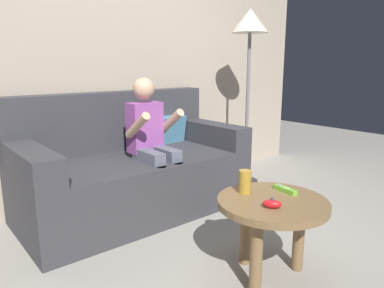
{
  "coord_description": "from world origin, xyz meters",
  "views": [
    {
      "loc": [
        -1.26,
        -1.07,
        1.09
      ],
      "look_at": [
        0.11,
        0.6,
        0.61
      ],
      "focal_mm": 33.59,
      "sensor_mm": 36.0,
      "label": 1
    }
  ],
  "objects": [
    {
      "name": "game_remote_lime_near_edge",
      "position": [
        0.26,
        0.01,
        0.44
      ],
      "size": [
        0.05,
        0.14,
        0.03
      ],
      "color": "#72C638",
      "rests_on": "coffee_table"
    },
    {
      "name": "nunchuk_red",
      "position": [
        0.03,
        -0.08,
        0.45
      ],
      "size": [
        0.09,
        0.1,
        0.05
      ],
      "color": "red",
      "rests_on": "coffee_table"
    },
    {
      "name": "couch",
      "position": [
        0.03,
        1.21,
        0.31
      ],
      "size": [
        1.64,
        0.8,
        0.88
      ],
      "color": "#38383D",
      "rests_on": "ground"
    },
    {
      "name": "person_seated_on_couch",
      "position": [
        0.09,
        1.03,
        0.57
      ],
      "size": [
        0.33,
        0.41,
        1.0
      ],
      "color": "slate",
      "rests_on": "ground"
    },
    {
      "name": "ground_plane",
      "position": [
        0.0,
        0.0,
        0.0
      ],
      "size": [
        9.24,
        9.24,
        0.0
      ],
      "primitive_type": "plane",
      "color": "#9E998E"
    },
    {
      "name": "soda_can",
      "position": [
        0.09,
        0.14,
        0.49
      ],
      "size": [
        0.07,
        0.07,
        0.12
      ],
      "primitive_type": "cylinder",
      "color": "#B78C2D",
      "rests_on": "coffee_table"
    },
    {
      "name": "floor_lamp",
      "position": [
        1.18,
        1.12,
        1.34
      ],
      "size": [
        0.32,
        0.32,
        1.56
      ],
      "color": "black",
      "rests_on": "ground"
    },
    {
      "name": "wall_back",
      "position": [
        0.0,
        1.6,
        1.25
      ],
      "size": [
        4.62,
        0.05,
        2.5
      ],
      "primitive_type": "cube",
      "color": "#B2A38E",
      "rests_on": "ground"
    },
    {
      "name": "coffee_table",
      "position": [
        0.12,
        -0.01,
        0.35
      ],
      "size": [
        0.56,
        0.56,
        0.43
      ],
      "color": "brown",
      "rests_on": "ground"
    }
  ]
}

